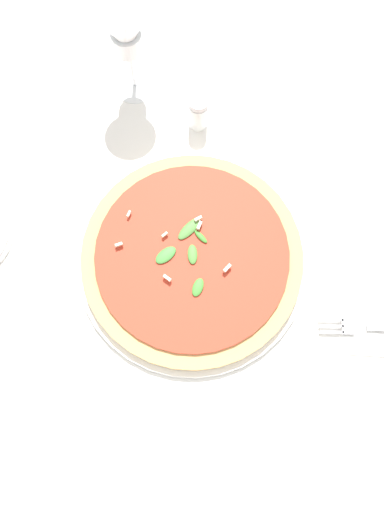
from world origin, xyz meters
TOP-DOWN VIEW (x-y plane):
  - ground_plane at (0.00, 0.00)m, footprint 6.00×6.00m
  - pizza_arugula_main at (-0.03, -0.02)m, footprint 0.36×0.36m
  - wine_glass at (-0.01, -0.35)m, footprint 0.09×0.09m
  - fork at (-0.29, 0.15)m, footprint 0.19×0.06m
  - shaker_pepper at (-0.10, -0.25)m, footprint 0.03×0.03m

SIDE VIEW (x-z plane):
  - ground_plane at x=0.00m, z-range 0.00..0.00m
  - fork at x=-0.29m, z-range 0.01..0.01m
  - pizza_arugula_main at x=-0.03m, z-range -0.01..0.04m
  - shaker_pepper at x=-0.10m, z-range 0.00..0.07m
  - wine_glass at x=-0.01m, z-range 0.04..0.23m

